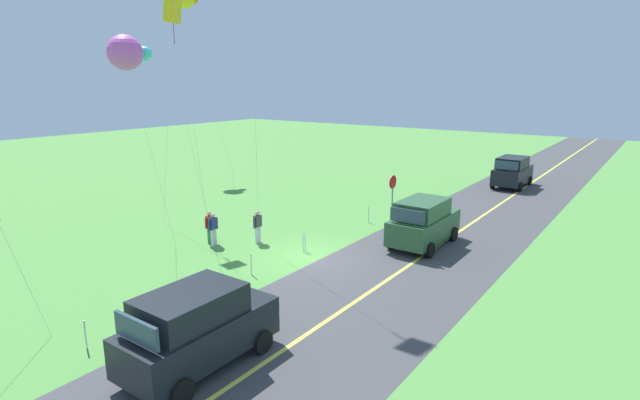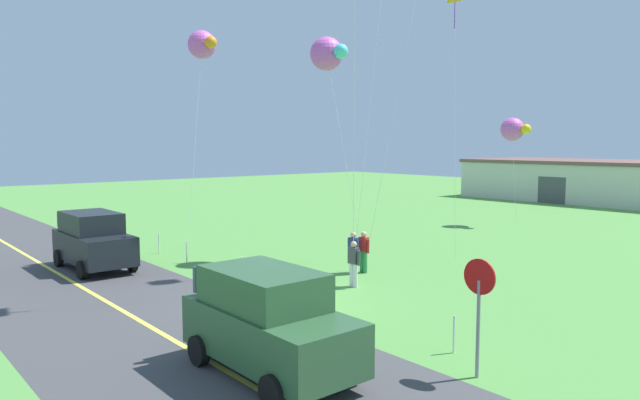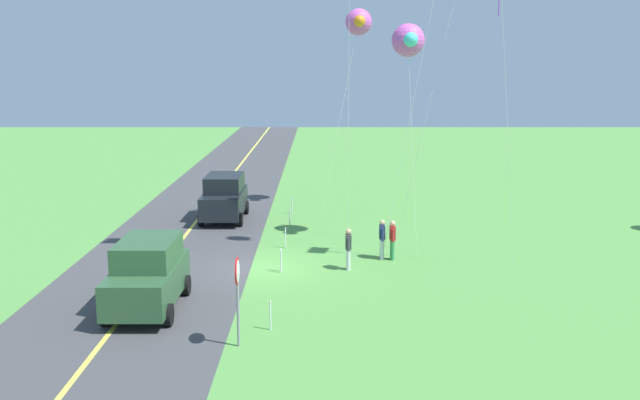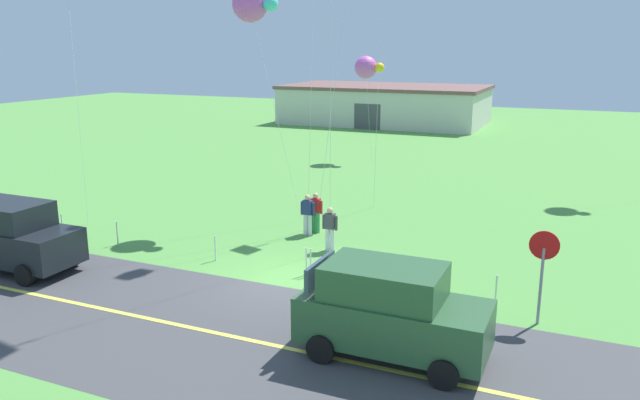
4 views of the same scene
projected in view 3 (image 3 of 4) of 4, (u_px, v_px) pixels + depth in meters
name	position (u px, v px, depth m)	size (l,w,h in m)	color
ground_plane	(264.00, 270.00, 26.93)	(120.00, 120.00, 0.10)	#549342
asphalt_road	(160.00, 268.00, 26.92)	(120.00, 7.00, 0.00)	#424244
road_centre_stripe	(160.00, 268.00, 26.92)	(120.00, 0.16, 0.00)	#E5E04C
car_suv_foreground	(148.00, 274.00, 22.33)	(4.40, 2.12, 2.24)	#2D5633
car_parked_west_near	(224.00, 197.00, 35.12)	(4.40, 2.12, 2.24)	black
stop_sign	(238.00, 284.00, 19.20)	(0.76, 0.08, 2.56)	gray
person_adult_near	(392.00, 239.00, 27.96)	(0.58, 0.22, 1.60)	#338C4C
person_adult_companion	(382.00, 238.00, 28.12)	(0.58, 0.22, 1.60)	silver
person_child_watcher	(348.00, 248.00, 26.61)	(0.58, 0.22, 1.60)	silver
kite_green_far	(359.00, 22.00, 36.76)	(2.58, 2.65, 10.58)	silver
kite_cyan_top	(408.00, 40.00, 29.49)	(2.70, 1.40, 9.41)	silver
fence_post_0	(292.00, 205.00, 36.57)	(0.05, 0.05, 0.90)	silver
fence_post_1	(290.00, 216.00, 33.94)	(0.05, 0.05, 0.90)	silver
fence_post_2	(285.00, 238.00, 29.79)	(0.05, 0.05, 0.90)	silver
fence_post_3	(281.00, 261.00, 26.29)	(0.05, 0.05, 0.90)	silver
fence_post_4	(281.00, 260.00, 26.44)	(0.05, 0.05, 0.90)	silver
fence_post_5	(270.00, 315.00, 20.65)	(0.05, 0.05, 0.90)	silver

